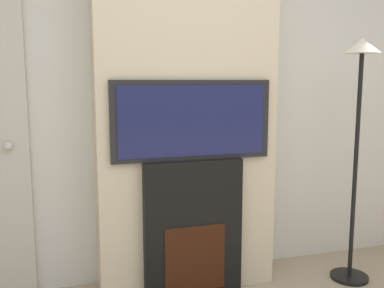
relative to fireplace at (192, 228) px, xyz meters
name	(u,v)px	position (x,y,z in m)	size (l,w,h in m)	color
wall_back	(177,89)	(0.00, 0.37, 0.90)	(6.00, 0.06, 2.70)	silver
chimney_breast	(185,90)	(0.00, 0.17, 0.90)	(1.18, 0.34, 2.70)	beige
fireplace	(192,228)	(0.00, 0.00, 0.00)	(0.65, 0.15, 0.91)	black
television	(192,120)	(0.00, 0.00, 0.71)	(1.03, 0.07, 0.50)	black
floor_lamp	(359,112)	(1.15, -0.11, 0.75)	(0.26, 0.26, 1.69)	black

